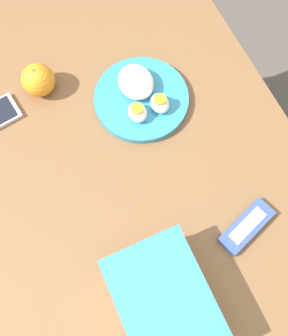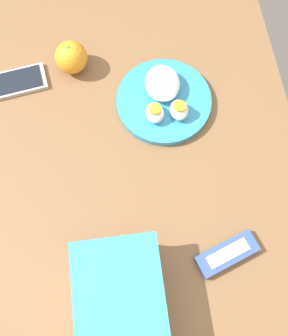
{
  "view_description": "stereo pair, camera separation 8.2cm",
  "coord_description": "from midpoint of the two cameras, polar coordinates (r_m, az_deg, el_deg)",
  "views": [
    {
      "loc": [
        -0.25,
        0.1,
        1.57
      ],
      "look_at": [
        0.01,
        -0.02,
        0.8
      ],
      "focal_mm": 42.0,
      "sensor_mm": 36.0,
      "label": 1
    },
    {
      "loc": [
        -0.27,
        0.02,
        1.57
      ],
      "look_at": [
        0.01,
        -0.02,
        0.8
      ],
      "focal_mm": 42.0,
      "sensor_mm": 36.0,
      "label": 2
    }
  ],
  "objects": [
    {
      "name": "ground_plane",
      "position": [
        1.6,
        0.85,
        -10.33
      ],
      "size": [
        10.0,
        10.0,
        0.0
      ],
      "primitive_type": "plane",
      "color": "#4C4742"
    },
    {
      "name": "rice_plate",
      "position": [
        0.9,
        5.49,
        9.74
      ],
      "size": [
        0.22,
        0.22,
        0.06
      ],
      "color": "teal",
      "rests_on": "table"
    },
    {
      "name": "food_container",
      "position": [
        0.76,
        -0.2,
        -19.26
      ],
      "size": [
        0.22,
        0.16,
        0.09
      ],
      "color": "white",
      "rests_on": "table"
    },
    {
      "name": "candy_bar",
      "position": [
        0.82,
        14.83,
        -12.38
      ],
      "size": [
        0.08,
        0.13,
        0.02
      ],
      "color": "#334C9E",
      "rests_on": "table"
    },
    {
      "name": "orange_fruit",
      "position": [
        0.94,
        -8.03,
        15.32
      ],
      "size": [
        0.08,
        0.08,
        0.08
      ],
      "color": "orange",
      "rests_on": "table"
    },
    {
      "name": "table",
      "position": [
        0.96,
        1.4,
        -3.76
      ],
      "size": [
        1.2,
        0.74,
        0.77
      ],
      "color": "brown",
      "rests_on": "ground_plane"
    },
    {
      "name": "cell_phone",
      "position": [
        0.97,
        -15.29,
        11.74
      ],
      "size": [
        0.09,
        0.13,
        0.01
      ],
      "color": "#ADADB2",
      "rests_on": "table"
    }
  ]
}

